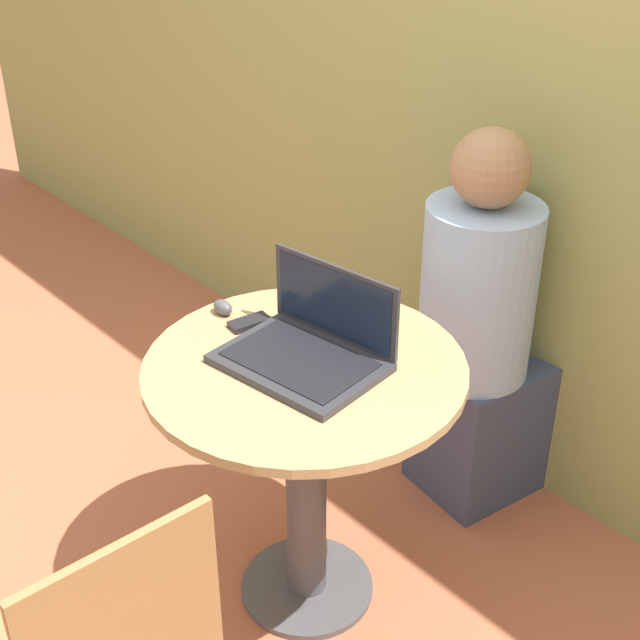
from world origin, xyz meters
name	(u,v)px	position (x,y,z in m)	size (l,w,h in m)	color
ground_plane	(307,588)	(0.00, 0.00, 0.00)	(12.00, 12.00, 0.00)	#B26042
back_wall	(553,63)	(0.00, 0.86, 1.30)	(7.00, 0.05, 2.60)	#939956
round_table	(305,432)	(0.00, 0.00, 0.54)	(0.77, 0.77, 0.74)	#4C4C51
laptop	(309,345)	(-0.01, 0.02, 0.78)	(0.40, 0.32, 0.21)	#2D2D33
cell_phone	(250,323)	(-0.23, 0.01, 0.75)	(0.06, 0.11, 0.02)	black
computer_mouse	(221,308)	(-0.32, 0.00, 0.76)	(0.06, 0.04, 0.04)	#4C4C51
person_seated	(487,350)	(0.01, 0.70, 0.49)	(0.37, 0.52, 1.17)	#3D4766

